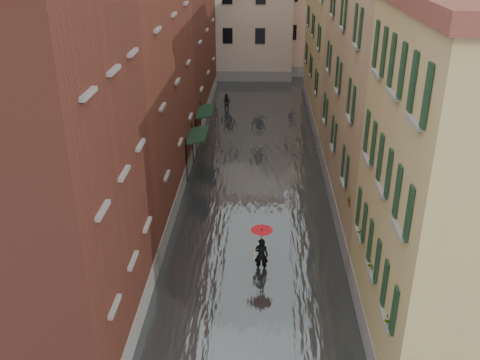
# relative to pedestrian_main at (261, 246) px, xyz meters

# --- Properties ---
(ground) EXTENTS (120.00, 120.00, 0.00)m
(ground) POSITION_rel_pedestrian_main_xyz_m (-0.35, -2.44, -1.25)
(ground) COLOR #535355
(ground) RESTS_ON ground
(floodwater) EXTENTS (10.00, 60.00, 0.20)m
(floodwater) POSITION_rel_pedestrian_main_xyz_m (-0.35, 10.56, -1.15)
(floodwater) COLOR #3E4444
(floodwater) RESTS_ON ground
(building_left_near) EXTENTS (6.00, 8.00, 13.00)m
(building_left_near) POSITION_rel_pedestrian_main_xyz_m (-7.35, -4.44, 5.25)
(building_left_near) COLOR brown
(building_left_near) RESTS_ON ground
(building_left_mid) EXTENTS (6.00, 14.00, 12.50)m
(building_left_mid) POSITION_rel_pedestrian_main_xyz_m (-7.35, 6.56, 5.00)
(building_left_mid) COLOR maroon
(building_left_mid) RESTS_ON ground
(building_left_far) EXTENTS (6.00, 16.00, 14.00)m
(building_left_far) POSITION_rel_pedestrian_main_xyz_m (-7.35, 21.56, 5.75)
(building_left_far) COLOR brown
(building_left_far) RESTS_ON ground
(building_right_near) EXTENTS (6.00, 8.00, 11.50)m
(building_right_near) POSITION_rel_pedestrian_main_xyz_m (6.65, -4.44, 4.50)
(building_right_near) COLOR tan
(building_right_near) RESTS_ON ground
(building_right_mid) EXTENTS (6.00, 14.00, 13.00)m
(building_right_mid) POSITION_rel_pedestrian_main_xyz_m (6.65, 6.56, 5.25)
(building_right_mid) COLOR tan
(building_right_mid) RESTS_ON ground
(building_right_far) EXTENTS (6.00, 16.00, 11.50)m
(building_right_far) POSITION_rel_pedestrian_main_xyz_m (6.65, 21.56, 4.50)
(building_right_far) COLOR tan
(building_right_far) RESTS_ON ground
(building_end_cream) EXTENTS (12.00, 9.00, 13.00)m
(building_end_cream) POSITION_rel_pedestrian_main_xyz_m (-3.35, 35.56, 5.25)
(building_end_cream) COLOR beige
(building_end_cream) RESTS_ON ground
(building_end_pink) EXTENTS (10.00, 9.00, 12.00)m
(building_end_pink) POSITION_rel_pedestrian_main_xyz_m (5.65, 37.56, 4.75)
(building_end_pink) COLOR #D0A892
(building_end_pink) RESTS_ON ground
(awning_near) EXTENTS (1.09, 2.87, 2.80)m
(awning_near) POSITION_rel_pedestrian_main_xyz_m (-3.84, 9.90, 1.21)
(awning_near) COLOR black
(awning_near) RESTS_ON ground
(awning_far) EXTENTS (1.09, 2.92, 2.80)m
(awning_far) POSITION_rel_pedestrian_main_xyz_m (-3.84, 14.41, 1.21)
(awning_far) COLOR black
(awning_far) RESTS_ON ground
(window_planters) EXTENTS (0.59, 8.52, 0.84)m
(window_planters) POSITION_rel_pedestrian_main_xyz_m (3.77, -3.22, 2.26)
(window_planters) COLOR brown
(window_planters) RESTS_ON ground
(pedestrian_main) EXTENTS (0.95, 0.95, 2.06)m
(pedestrian_main) POSITION_rel_pedestrian_main_xyz_m (0.00, 0.00, 0.00)
(pedestrian_main) COLOR black
(pedestrian_main) RESTS_ON ground
(pedestrian_far) EXTENTS (0.82, 0.71, 1.44)m
(pedestrian_far) POSITION_rel_pedestrian_main_xyz_m (-2.91, 22.35, -0.53)
(pedestrian_far) COLOR black
(pedestrian_far) RESTS_ON ground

